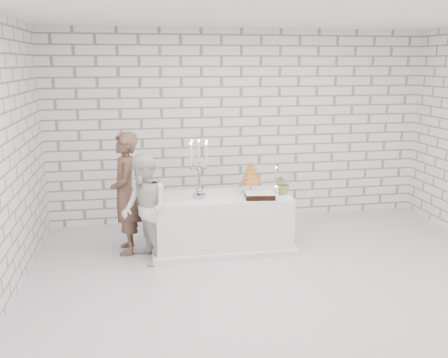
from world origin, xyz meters
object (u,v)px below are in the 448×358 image
(bride, at_px, (145,209))
(candelabra, at_px, (199,169))
(groom, at_px, (126,193))
(croquembouche, at_px, (251,177))
(cake_table, at_px, (222,222))

(bride, distance_m, candelabra, 0.88)
(bride, bearing_deg, groom, -169.72)
(bride, height_order, croquembouche, bride)
(candelabra, relative_size, croquembouche, 1.73)
(cake_table, bearing_deg, bride, -163.87)
(candelabra, xyz_separation_m, croquembouche, (0.72, 0.10, -0.16))
(groom, xyz_separation_m, croquembouche, (1.68, -0.06, 0.16))
(candelabra, distance_m, croquembouche, 0.74)
(groom, distance_m, croquembouche, 1.69)
(cake_table, height_order, bride, bride)
(bride, xyz_separation_m, croquembouche, (1.44, 0.35, 0.27))
(bride, height_order, candelabra, candelabra)
(cake_table, bearing_deg, croquembouche, 7.69)
(groom, relative_size, croquembouche, 3.62)
(groom, relative_size, candelabra, 2.10)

